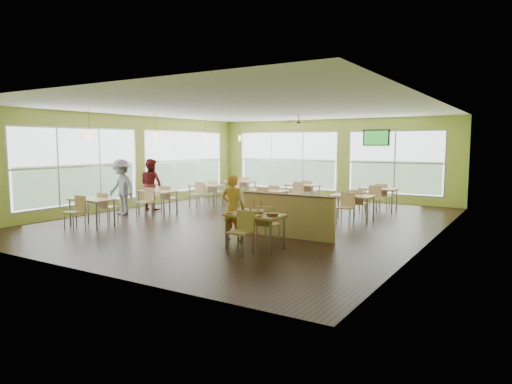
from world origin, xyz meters
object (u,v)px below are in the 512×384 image
Objects in this scene: half_wall_divider at (287,216)px; man_plaid at (233,208)px; main_table at (255,220)px; food_basket at (272,214)px.

man_plaid reaches higher than half_wall_divider.
main_table is 0.63× the size of half_wall_divider.
half_wall_divider is (0.00, 1.45, -0.11)m from main_table.
food_basket is at bearing 145.73° from man_plaid.
half_wall_divider is 1.57× the size of man_plaid.
man_plaid is (-0.90, -0.97, 0.24)m from half_wall_divider.
man_plaid is 1.43m from food_basket.
half_wall_divider reaches higher than main_table.
man_plaid is (-0.90, 0.48, 0.14)m from main_table.
food_basket is at bearing -73.56° from half_wall_divider.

